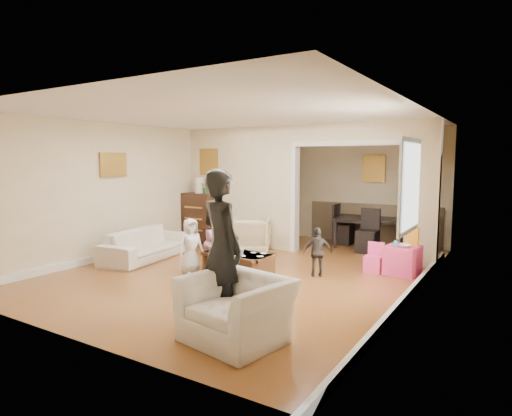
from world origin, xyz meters
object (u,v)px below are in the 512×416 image
Objects in this scene: sofa at (146,244)px; coffee_cup at (241,252)px; armchair_back at (251,235)px; cyan_cup at (396,243)px; play_table at (402,260)px; dining_table at (377,233)px; child_toddler at (318,252)px; adult_person at (221,248)px; coffee_table at (238,265)px; child_kneel_a at (191,246)px; child_kneel_b at (214,242)px; table_lamp at (200,185)px; dresser at (200,217)px; armchair_front at (236,309)px.

sofa is 21.22× the size of coffee_cup.
armchair_back is 3.00m from cyan_cup.
play_table is 0.27× the size of dining_table.
coffee_cup reaches higher than play_table.
adult_person is at bearing 57.09° from child_toddler.
adult_person is (0.93, -1.71, 0.69)m from coffee_table.
dining_table is (2.06, 1.84, -0.03)m from armchair_back.
child_kneel_a is 0.98× the size of child_kneel_b.
child_kneel_a is (0.05, -1.95, 0.11)m from armchair_back.
cyan_cup reaches higher than coffee_table.
cyan_cup is 3.48m from adult_person.
coffee_table is 3.82m from dining_table.
table_lamp is 4.72m from cyan_cup.
dresser is 4.76m from play_table.
armchair_front is at bearing 166.48° from adult_person.
table_lamp is at bearing -51.67° from child_toddler.
child_kneel_b is at bearing 71.22° from armchair_back.
play_table is (0.85, 3.62, -0.09)m from armchair_front.
child_toddler is at bearing -21.49° from table_lamp.
armchair_front is at bearing 65.87° from child_toddler.
dresser is 1.04× the size of coffee_table.
sofa is 4.23m from armchair_front.
dresser is 1.41× the size of child_toddler.
coffee_table is 2.18× the size of play_table.
dresser is 3.34m from coffee_table.
dresser is at bearing 139.93° from coffee_cup.
play_table is at bearing -40.17° from child_kneel_a.
child_kneel_b is at bearing 1.38° from child_kneel_a.
play_table is at bearing -80.84° from sofa.
sofa is 2.27m from coffee_table.
dresser is 0.64× the size of adult_person.
cyan_cup is (-0.10, -0.05, 0.28)m from play_table.
coffee_table is at bearing 5.35° from child_toddler.
coffee_cup is at bearing -26.57° from coffee_table.
child_toddler is (-1.14, -0.86, 0.16)m from play_table.
play_table is (3.09, -0.19, -0.11)m from armchair_back.
play_table is at bearing -173.28° from child_toddler.
child_kneel_b is at bearing 141.87° from armchair_front.
adult_person is at bearing -101.05° from dining_table.
child_kneel_b is at bearing -155.68° from play_table.
dresser is 3.99m from dining_table.
armchair_back reaches higher than armchair_front.
dining_table reaches higher than coffee_table.
table_lamp reaches higher than armchair_back.
cyan_cup is 0.04× the size of dining_table.
play_table is at bearing -75.87° from child_kneel_b.
cyan_cup is at bearing 36.67° from coffee_table.
coffee_cup is (1.00, -1.85, 0.10)m from armchair_back.
child_kneel_b reaches higher than child_kneel_a.
dining_table is 4.30m from child_kneel_a.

